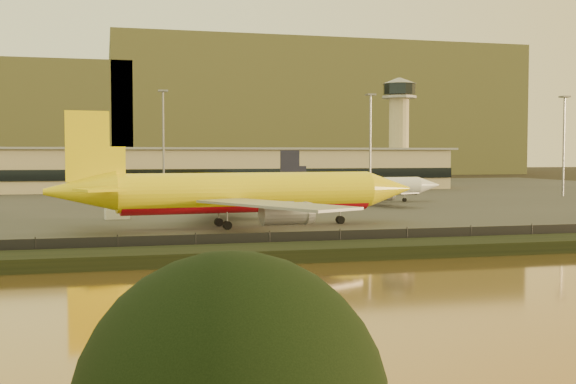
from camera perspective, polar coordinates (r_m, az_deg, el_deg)
name	(u,v)px	position (r m, az deg, el deg)	size (l,w,h in m)	color
ground	(293,239)	(92.21, 0.39, -3.75)	(900.00, 900.00, 0.00)	black
embankment	(334,251)	(75.93, 3.65, -4.68)	(320.00, 7.00, 1.40)	black
tarmac	(199,196)	(185.36, -7.06, -0.34)	(320.00, 220.00, 0.20)	#2D2D2D
perimeter_fence	(323,241)	(79.64, 2.76, -3.88)	(300.00, 0.05, 2.20)	black
terminal_building	(136,170)	(214.37, -11.95, 1.71)	(202.00, 25.00, 12.60)	tan
control_tower	(399,121)	(238.79, 8.76, 5.56)	(11.20, 11.20, 35.50)	tan
apron_light_masts	(274,133)	(168.06, -1.13, 4.66)	(152.20, 12.20, 25.40)	slate
distant_hills	(109,118)	(429.10, -13.99, 5.66)	(470.00, 160.00, 70.00)	brown
dhl_cargo_jet	(242,193)	(105.19, -3.62, -0.12)	(55.28, 53.90, 16.50)	yellow
white_narrowbody_jet	(358,187)	(158.81, 5.57, 0.39)	(40.01, 39.01, 11.50)	white
gse_vehicle_yellow	(298,213)	(120.53, 0.77, -1.66)	(3.78, 1.70, 1.70)	yellow
gse_vehicle_white	(117,214)	(121.71, -13.35, -1.68)	(3.93, 1.77, 1.77)	white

